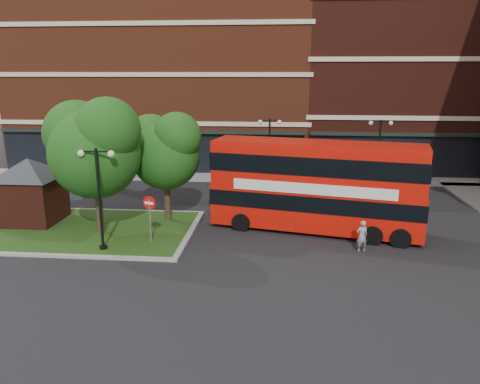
# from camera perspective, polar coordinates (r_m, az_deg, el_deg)

# --- Properties ---
(ground) EXTENTS (120.00, 120.00, 0.00)m
(ground) POSITION_cam_1_polar(r_m,az_deg,el_deg) (21.98, -2.85, -7.92)
(ground) COLOR black
(ground) RESTS_ON ground
(pavement_far) EXTENTS (44.00, 3.00, 0.12)m
(pavement_far) POSITION_cam_1_polar(r_m,az_deg,el_deg) (37.65, 0.58, 1.76)
(pavement_far) COLOR slate
(pavement_far) RESTS_ON ground
(terrace_far_left) EXTENTS (26.00, 12.00, 14.00)m
(terrace_far_left) POSITION_cam_1_polar(r_m,az_deg,el_deg) (45.45, -8.98, 12.61)
(terrace_far_left) COLOR maroon
(terrace_far_left) RESTS_ON ground
(terrace_far_right) EXTENTS (18.00, 12.00, 16.00)m
(terrace_far_right) POSITION_cam_1_polar(r_m,az_deg,el_deg) (45.49, 19.78, 13.22)
(terrace_far_right) COLOR #471911
(terrace_far_right) RESTS_ON ground
(traffic_island) EXTENTS (12.60, 7.60, 0.15)m
(traffic_island) POSITION_cam_1_polar(r_m,az_deg,el_deg) (26.86, -19.15, -4.34)
(traffic_island) COLOR gray
(traffic_island) RESTS_ON ground
(kiosk) EXTENTS (6.51, 6.51, 3.60)m
(kiosk) POSITION_cam_1_polar(r_m,az_deg,el_deg) (28.47, -24.24, 0.92)
(kiosk) COLOR #471911
(kiosk) RESTS_ON traffic_island
(tree_island_west) EXTENTS (5.40, 4.71, 7.21)m
(tree_island_west) POSITION_cam_1_polar(r_m,az_deg,el_deg) (24.84, -17.48, 5.55)
(tree_island_west) COLOR #2D2116
(tree_island_west) RESTS_ON ground
(tree_island_east) EXTENTS (4.46, 3.90, 6.29)m
(tree_island_east) POSITION_cam_1_polar(r_m,az_deg,el_deg) (26.31, -9.22, 5.28)
(tree_island_east) COLOR #2D2116
(tree_island_east) RESTS_ON ground
(lamp_island) EXTENTS (1.72, 0.36, 5.00)m
(lamp_island) POSITION_cam_1_polar(r_m,az_deg,el_deg) (22.66, -16.79, -0.30)
(lamp_island) COLOR black
(lamp_island) RESTS_ON ground
(lamp_far_left) EXTENTS (1.72, 0.36, 5.00)m
(lamp_far_left) POSITION_cam_1_polar(r_m,az_deg,el_deg) (35.06, 3.60, 5.38)
(lamp_far_left) COLOR black
(lamp_far_left) RESTS_ON ground
(lamp_far_right) EXTENTS (1.72, 0.36, 5.00)m
(lamp_far_right) POSITION_cam_1_polar(r_m,az_deg,el_deg) (35.77, 16.57, 4.99)
(lamp_far_right) COLOR black
(lamp_far_right) RESTS_ON ground
(bus) EXTENTS (11.35, 4.89, 4.23)m
(bus) POSITION_cam_1_polar(r_m,az_deg,el_deg) (25.02, 9.25, 1.38)
(bus) COLOR red
(bus) RESTS_ON ground
(woman) EXTENTS (0.64, 0.50, 1.54)m
(woman) POSITION_cam_1_polar(r_m,az_deg,el_deg) (23.09, 14.65, -5.21)
(woman) COLOR gray
(woman) RESTS_ON ground
(car_silver) EXTENTS (3.83, 1.82, 1.26)m
(car_silver) POSITION_cam_1_polar(r_m,az_deg,el_deg) (38.13, -9.42, 2.60)
(car_silver) COLOR silver
(car_silver) RESTS_ON ground
(car_white) EXTENTS (4.06, 1.76, 1.30)m
(car_white) POSITION_cam_1_polar(r_m,az_deg,el_deg) (35.69, 11.39, 1.72)
(car_white) COLOR silver
(car_white) RESTS_ON ground
(no_entry_sign) EXTENTS (0.67, 0.25, 2.47)m
(no_entry_sign) POSITION_cam_1_polar(r_m,az_deg,el_deg) (23.41, -10.95, -2.18)
(no_entry_sign) COLOR slate
(no_entry_sign) RESTS_ON ground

